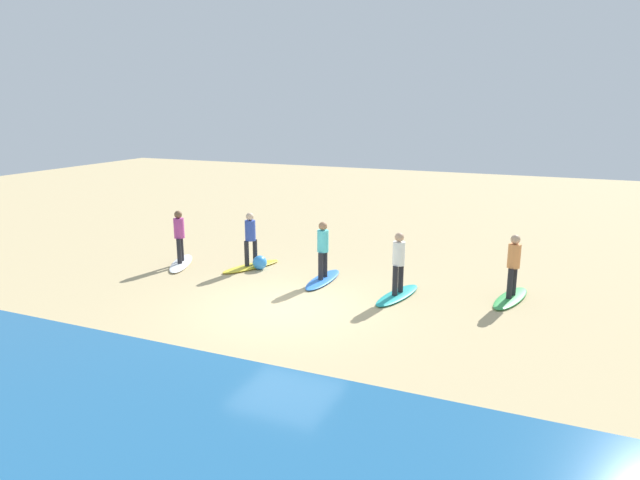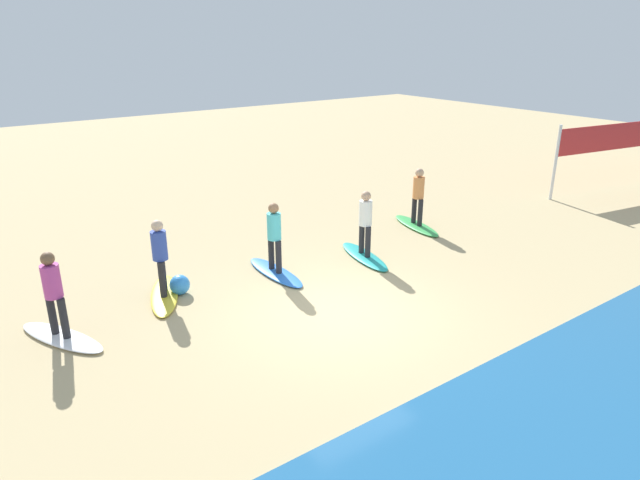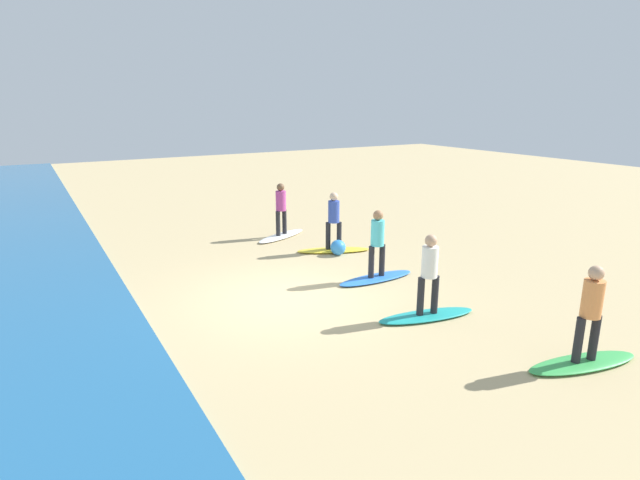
# 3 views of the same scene
# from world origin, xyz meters

# --- Properties ---
(ground_plane) EXTENTS (60.00, 60.00, 0.00)m
(ground_plane) POSITION_xyz_m (0.00, 0.00, 0.00)
(ground_plane) COLOR tan
(surfboard_green) EXTENTS (1.00, 2.17, 0.09)m
(surfboard_green) POSITION_xyz_m (-5.07, -2.84, 0.04)
(surfboard_green) COLOR green
(surfboard_green) RESTS_ON ground
(surfer_green) EXTENTS (0.32, 0.45, 1.64)m
(surfer_green) POSITION_xyz_m (-5.07, -2.84, 1.04)
(surfer_green) COLOR #232328
(surfer_green) RESTS_ON surfboard_green
(surfboard_teal) EXTENTS (0.97, 2.17, 0.09)m
(surfboard_teal) POSITION_xyz_m (-2.32, -1.91, 0.04)
(surfboard_teal) COLOR teal
(surfboard_teal) RESTS_ON ground
(surfer_teal) EXTENTS (0.32, 0.45, 1.64)m
(surfer_teal) POSITION_xyz_m (-2.32, -1.91, 1.04)
(surfer_teal) COLOR #232328
(surfer_teal) RESTS_ON surfboard_teal
(surfboard_blue) EXTENTS (0.57, 2.10, 0.09)m
(surfboard_blue) POSITION_xyz_m (0.01, -2.37, 0.04)
(surfboard_blue) COLOR blue
(surfboard_blue) RESTS_ON ground
(surfer_blue) EXTENTS (0.32, 0.46, 1.64)m
(surfer_blue) POSITION_xyz_m (0.01, -2.37, 1.04)
(surfer_blue) COLOR #232328
(surfer_blue) RESTS_ON surfboard_blue
(surfboard_yellow) EXTENTS (1.34, 2.15, 0.09)m
(surfboard_yellow) POSITION_xyz_m (2.57, -2.74, 0.04)
(surfboard_yellow) COLOR yellow
(surfboard_yellow) RESTS_ON ground
(surfer_yellow) EXTENTS (0.32, 0.43, 1.64)m
(surfer_yellow) POSITION_xyz_m (2.57, -2.74, 1.04)
(surfer_yellow) COLOR #232328
(surfer_yellow) RESTS_ON surfboard_yellow
(surfboard_white) EXTENTS (1.39, 2.14, 0.09)m
(surfboard_white) POSITION_xyz_m (4.77, -2.15, 0.04)
(surfboard_white) COLOR white
(surfboard_white) RESTS_ON ground
(surfer_white) EXTENTS (0.32, 0.43, 1.64)m
(surfer_white) POSITION_xyz_m (4.77, -2.15, 1.04)
(surfer_white) COLOR #232328
(surfer_white) RESTS_ON surfboard_white
(beach_ball) EXTENTS (0.43, 0.43, 0.43)m
(beach_ball) POSITION_xyz_m (2.23, -2.68, 0.22)
(beach_ball) COLOR #338CE5
(beach_ball) RESTS_ON ground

